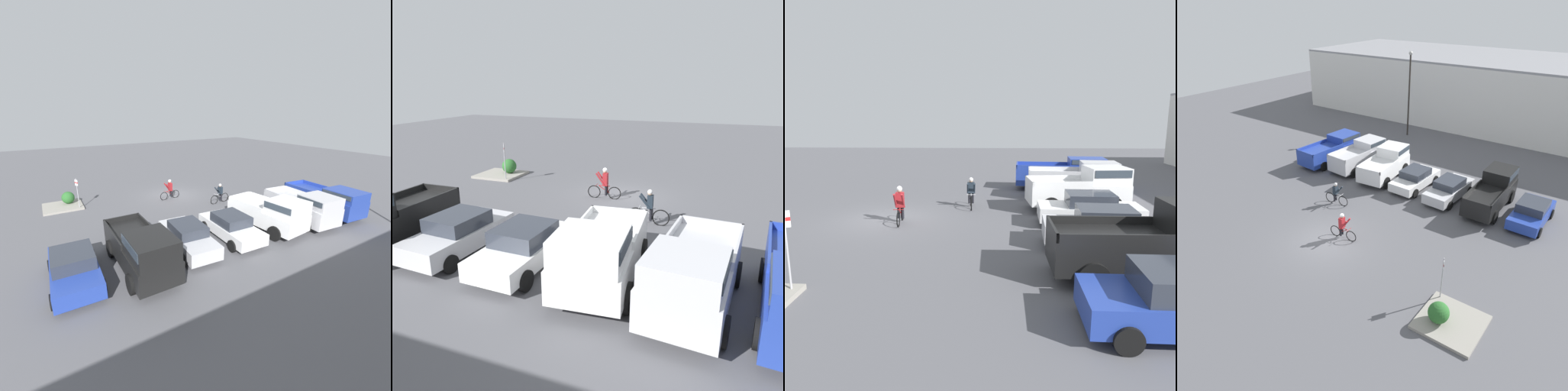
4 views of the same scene
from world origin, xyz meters
The scene contains 10 objects.
ground_plane centered at (0.00, 0.00, 0.00)m, with size 80.00×80.00×0.00m, color #56565B.
pickup_truck_0 centered at (-7.73, 9.47, 1.08)m, with size 2.59×5.74×2.07m.
pickup_truck_1 centered at (-4.93, 9.67, 1.11)m, with size 2.57×5.12×2.14m.
pickup_truck_2 centered at (-2.19, 9.44, 1.15)m, with size 2.64×5.06×2.20m.
sedan_0 centered at (0.64, 9.03, 0.73)m, with size 2.13×4.46×1.45m.
sedan_1 centered at (3.44, 8.90, 0.73)m, with size 2.13×4.51×1.46m.
pickup_truck_3 centered at (6.24, 9.71, 1.19)m, with size 2.19×5.44×2.30m.
cyclist_0 centered at (0.59, 0.71, 0.85)m, with size 1.82×0.49×1.70m.
cyclist_1 centered at (-2.45, 3.68, 0.78)m, with size 1.84×0.48×1.62m.
fire_lane_sign centered at (7.57, -0.54, 1.45)m, with size 0.17×0.27×2.40m.
Camera 3 is at (16.86, 4.89, 4.69)m, focal length 35.00 mm.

